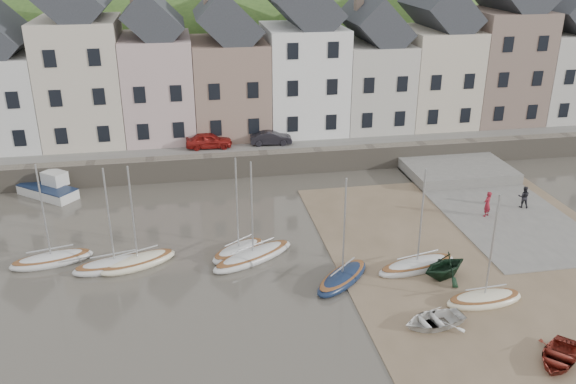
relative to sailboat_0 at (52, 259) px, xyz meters
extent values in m
plane|color=#4B463B|center=(14.05, -4.95, -0.26)|extent=(160.00, 160.00, 0.00)
cube|color=#395C25|center=(14.05, 27.05, 0.49)|extent=(90.00, 30.00, 1.50)
cube|color=slate|center=(14.05, 15.55, 1.29)|extent=(70.00, 7.00, 0.10)
cube|color=slate|center=(14.05, 12.05, 0.64)|extent=(70.00, 1.20, 1.80)
cube|color=brown|center=(25.05, -4.95, -0.23)|extent=(18.00, 26.00, 0.06)
cube|color=slate|center=(29.05, 3.05, -0.20)|extent=(8.00, 18.00, 0.12)
ellipsoid|color=#395C25|center=(9.05, 55.05, -18.26)|extent=(134.40, 84.00, 84.00)
cube|color=silver|center=(-6.00, 19.05, 4.99)|extent=(5.80, 8.00, 7.50)
cube|color=beige|center=(0.15, 19.05, 6.24)|extent=(6.40, 8.00, 10.00)
cube|color=#C1A3A0|center=(6.20, 19.05, 5.49)|extent=(5.60, 8.00, 8.50)
cube|color=gray|center=(4.80, 19.05, 12.56)|extent=(0.60, 0.90, 1.40)
cube|color=#8C6F60|center=(12.15, 19.05, 5.24)|extent=(6.20, 8.00, 8.00)
cube|color=gray|center=(10.60, 19.05, 12.36)|extent=(0.60, 0.90, 1.40)
cube|color=white|center=(18.60, 19.05, 5.74)|extent=(6.60, 8.00, 9.00)
cube|color=beige|center=(24.85, 19.05, 4.99)|extent=(5.80, 8.00, 7.50)
cube|color=gray|center=(23.40, 19.05, 11.66)|extent=(0.60, 0.90, 1.40)
cube|color=beige|center=(30.80, 19.05, 5.49)|extent=(6.00, 8.00, 8.50)
cube|color=#7C6559|center=(37.05, 19.05, 6.24)|extent=(6.40, 8.00, 10.00)
cube|color=beige|center=(43.20, 19.05, 5.24)|extent=(5.80, 8.00, 8.00)
ellipsoid|color=silver|center=(0.00, 0.00, -0.06)|extent=(4.85, 2.53, 0.84)
ellipsoid|color=brown|center=(0.00, 0.00, 0.16)|extent=(4.46, 2.31, 0.20)
cylinder|color=#B2B5B7|center=(0.00, 0.00, 3.04)|extent=(0.10, 0.10, 5.60)
cylinder|color=#B2B5B7|center=(0.00, 0.00, 0.69)|extent=(2.50, 0.67, 0.08)
ellipsoid|color=silver|center=(3.65, -1.25, -0.06)|extent=(4.92, 2.48, 0.84)
ellipsoid|color=brown|center=(3.65, -1.25, 0.16)|extent=(4.52, 2.26, 0.20)
cylinder|color=#B2B5B7|center=(3.65, -1.25, 3.04)|extent=(0.10, 0.10, 5.60)
cylinder|color=#B2B5B7|center=(3.65, -1.25, 0.69)|extent=(2.55, 0.63, 0.08)
ellipsoid|color=beige|center=(4.91, -1.15, -0.06)|extent=(4.78, 3.19, 0.84)
ellipsoid|color=brown|center=(4.91, -1.15, 0.16)|extent=(4.39, 2.91, 0.20)
cylinder|color=#B2B5B7|center=(4.91, -1.15, 3.04)|extent=(0.10, 0.10, 5.60)
cylinder|color=#B2B5B7|center=(4.91, -1.15, 0.69)|extent=(2.33, 1.07, 0.08)
ellipsoid|color=silver|center=(10.73, -0.86, -0.06)|extent=(3.99, 3.47, 0.84)
ellipsoid|color=brown|center=(10.73, -0.86, 0.16)|extent=(3.66, 3.18, 0.20)
cylinder|color=#B2B5B7|center=(10.73, -0.86, 3.04)|extent=(0.10, 0.10, 5.60)
cylinder|color=#B2B5B7|center=(10.73, -0.86, 0.69)|extent=(1.76, 1.31, 0.08)
ellipsoid|color=silver|center=(11.50, -1.65, -0.06)|extent=(5.57, 4.07, 0.84)
ellipsoid|color=brown|center=(11.50, -1.65, 0.16)|extent=(5.12, 3.73, 0.20)
cylinder|color=#B2B5B7|center=(11.50, -1.65, 3.04)|extent=(0.10, 0.10, 5.60)
cylinder|color=#B2B5B7|center=(11.50, -1.65, 0.69)|extent=(2.69, 1.59, 0.08)
ellipsoid|color=#13213D|center=(16.00, -4.92, -0.06)|extent=(4.28, 4.21, 0.84)
ellipsoid|color=brown|center=(16.00, -4.92, 0.16)|extent=(3.93, 3.86, 0.20)
cylinder|color=#B2B5B7|center=(16.00, -4.92, 3.04)|extent=(0.10, 0.10, 5.60)
cylinder|color=#B2B5B7|center=(16.00, -4.92, 0.69)|extent=(1.84, 1.78, 0.08)
ellipsoid|color=silver|center=(20.51, -4.36, -0.06)|extent=(5.21, 2.61, 0.84)
ellipsoid|color=brown|center=(20.51, -4.36, 0.16)|extent=(4.79, 2.39, 0.20)
cylinder|color=#B2B5B7|center=(20.51, -4.36, 3.04)|extent=(0.10, 0.10, 5.60)
cylinder|color=#B2B5B7|center=(20.51, -4.36, 0.69)|extent=(2.70, 0.71, 0.08)
ellipsoid|color=beige|center=(22.64, -8.25, -0.06)|extent=(4.30, 1.78, 0.84)
ellipsoid|color=brown|center=(22.64, -8.25, 0.16)|extent=(3.95, 1.62, 0.20)
cylinder|color=#B2B5B7|center=(22.64, -8.25, 3.04)|extent=(0.10, 0.10, 5.60)
cylinder|color=#B2B5B7|center=(22.64, -8.25, 0.69)|extent=(2.31, 0.24, 0.08)
cube|color=silver|center=(-2.04, 10.33, 0.09)|extent=(4.66, 4.26, 0.70)
cube|color=#13213D|center=(-2.04, 10.33, 0.46)|extent=(4.62, 4.24, 0.08)
cube|color=silver|center=(-1.50, 10.77, 0.94)|extent=(2.02, 1.96, 1.00)
imported|color=white|center=(19.27, -9.71, 0.12)|extent=(3.42, 2.68, 0.64)
imported|color=black|center=(21.61, -5.57, 0.55)|extent=(3.57, 3.35, 1.51)
imported|color=maroon|center=(23.61, -13.25, 0.11)|extent=(3.69, 3.67, 0.63)
imported|color=maroon|center=(27.63, 1.33, 0.74)|extent=(0.77, 0.69, 1.76)
imported|color=black|center=(30.81, 2.23, 0.64)|extent=(0.93, 0.84, 1.56)
imported|color=maroon|center=(9.95, 14.55, 1.97)|extent=(3.75, 1.62, 1.26)
imported|color=black|center=(15.04, 14.55, 1.90)|extent=(3.49, 1.43, 1.13)
camera|label=1|loc=(8.07, -32.36, 17.08)|focal=37.52mm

